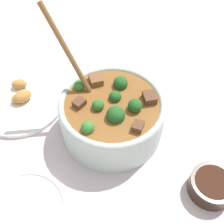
# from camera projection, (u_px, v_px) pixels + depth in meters

# --- Properties ---
(ground_plane) EXTENTS (4.00, 4.00, 0.00)m
(ground_plane) POSITION_uv_depth(u_px,v_px,m) (112.00, 129.00, 0.73)
(ground_plane) COLOR silver
(stew_bowl) EXTENTS (0.31, 0.25, 0.30)m
(stew_bowl) POSITION_uv_depth(u_px,v_px,m) (112.00, 114.00, 0.68)
(stew_bowl) COLOR #B2C6BC
(stew_bowl) RESTS_ON ground_plane
(condiment_bowl) EXTENTS (0.10, 0.10, 0.04)m
(condiment_bowl) POSITION_uv_depth(u_px,v_px,m) (212.00, 185.00, 0.61)
(condiment_bowl) COLOR black
(condiment_bowl) RESTS_ON ground_plane
(empty_plate) EXTENTS (0.19, 0.19, 0.02)m
(empty_plate) POSITION_uv_depth(u_px,v_px,m) (24.00, 212.00, 0.59)
(empty_plate) COLOR white
(empty_plate) RESTS_ON ground_plane
(food_plate) EXTENTS (0.24, 0.24, 0.04)m
(food_plate) POSITION_uv_depth(u_px,v_px,m) (21.00, 100.00, 0.78)
(food_plate) COLOR white
(food_plate) RESTS_ON ground_plane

